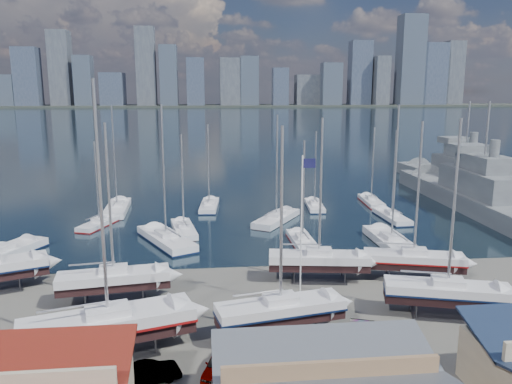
{
  "coord_description": "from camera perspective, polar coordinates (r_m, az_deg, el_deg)",
  "views": [
    {
      "loc": [
        -6.48,
        -49.48,
        18.03
      ],
      "look_at": [
        -0.5,
        8.0,
        6.37
      ],
      "focal_mm": 35.0,
      "sensor_mm": 36.0,
      "label": 1
    }
  ],
  "objects": [
    {
      "name": "sailboat_moored_4",
      "position": [
        65.72,
        -8.24,
        -4.34
      ],
      "size": [
        3.89,
        9.15,
        13.39
      ],
      "rotation": [
        0.0,
        0.0,
        1.73
      ],
      "color": "black",
      "rests_on": "water"
    },
    {
      "name": "naval_ship_east",
      "position": [
        83.99,
        24.29,
        -0.85
      ],
      "size": [
        8.94,
        48.58,
        18.36
      ],
      "rotation": [
        0.0,
        0.0,
        1.55
      ],
      "color": "slate",
      "rests_on": "water"
    },
    {
      "name": "car_d",
      "position": [
        36.86,
        11.83,
        -16.78
      ],
      "size": [
        3.84,
        5.7,
        1.53
      ],
      "primitive_type": "imported",
      "rotation": [
        0.0,
        0.0,
        -0.35
      ],
      "color": "gray",
      "rests_on": "ground"
    },
    {
      "name": "sailboat_moored_7",
      "position": [
        70.18,
        2.36,
        -3.21
      ],
      "size": [
        8.01,
        10.34,
        15.7
      ],
      "rotation": [
        0.0,
        0.0,
        1.01
      ],
      "color": "black",
      "rests_on": "water"
    },
    {
      "name": "flagpole",
      "position": [
        41.49,
        5.35,
        -3.28
      ],
      "size": [
        1.14,
        0.12,
        12.99
      ],
      "color": "white",
      "rests_on": "ground"
    },
    {
      "name": "sailboat_cradle_6",
      "position": [
        51.02,
        17.57,
        -7.41
      ],
      "size": [
        9.86,
        5.03,
        15.39
      ],
      "rotation": [
        0.0,
        0.0,
        -0.26
      ],
      "color": "#2D2D33",
      "rests_on": "ground"
    },
    {
      "name": "sailboat_moored_6",
      "position": [
        60.2,
        5.33,
        -5.76
      ],
      "size": [
        2.64,
        8.81,
        13.1
      ],
      "rotation": [
        0.0,
        0.0,
        1.59
      ],
      "color": "black",
      "rests_on": "water"
    },
    {
      "name": "water",
      "position": [
        350.01,
        -4.93,
        8.39
      ],
      "size": [
        1400.0,
        600.0,
        0.4
      ],
      "primitive_type": "cube",
      "color": "#182838",
      "rests_on": "ground"
    },
    {
      "name": "sailboat_cradle_4",
      "position": [
        48.91,
        7.2,
        -7.74
      ],
      "size": [
        9.88,
        4.02,
        15.69
      ],
      "rotation": [
        0.0,
        0.0,
        -0.14
      ],
      "color": "#2D2D33",
      "rests_on": "ground"
    },
    {
      "name": "sailboat_moored_1",
      "position": [
        71.33,
        -17.47,
        -3.51
      ],
      "size": [
        4.99,
        8.38,
        12.11
      ],
      "rotation": [
        0.0,
        0.0,
        1.21
      ],
      "color": "black",
      "rests_on": "water"
    },
    {
      "name": "naval_ship_west",
      "position": [
        101.79,
        22.6,
        1.28
      ],
      "size": [
        9.91,
        42.43,
        17.78
      ],
      "rotation": [
        0.0,
        0.0,
        1.65
      ],
      "color": "slate",
      "rests_on": "water"
    },
    {
      "name": "sailboat_moored_2",
      "position": [
        78.89,
        -15.57,
        -1.99
      ],
      "size": [
        3.59,
        11.23,
        16.77
      ],
      "rotation": [
        0.0,
        0.0,
        1.61
      ],
      "color": "black",
      "rests_on": "water"
    },
    {
      "name": "sailboat_moored_8",
      "position": [
        78.95,
        6.7,
        -1.64
      ],
      "size": [
        3.08,
        8.59,
        12.59
      ],
      "rotation": [
        0.0,
        0.0,
        1.48
      ],
      "color": "black",
      "rests_on": "water"
    },
    {
      "name": "sailboat_cradle_3",
      "position": [
        38.18,
        2.81,
        -13.33
      ],
      "size": [
        10.07,
        4.62,
        15.73
      ],
      "rotation": [
        0.0,
        0.0,
        0.2
      ],
      "color": "#2D2D33",
      "rests_on": "ground"
    },
    {
      "name": "car_a",
      "position": [
        34.27,
        -4.05,
        -18.93
      ],
      "size": [
        3.0,
        4.66,
        1.48
      ],
      "primitive_type": "imported",
      "rotation": [
        0.0,
        0.0,
        -0.31
      ],
      "color": "gray",
      "rests_on": "ground"
    },
    {
      "name": "skyline",
      "position": [
        603.6,
        -6.24,
        13.35
      ],
      "size": [
        639.14,
        43.8,
        107.69
      ],
      "color": "#475166",
      "rests_on": "far_shore"
    },
    {
      "name": "sailboat_moored_11",
      "position": [
        83.72,
        13.02,
        -1.11
      ],
      "size": [
        2.99,
        8.87,
        13.06
      ],
      "rotation": [
        0.0,
        0.0,
        1.51
      ],
      "color": "black",
      "rests_on": "water"
    },
    {
      "name": "sailboat_moored_10",
      "position": [
        74.14,
        15.24,
        -2.83
      ],
      "size": [
        2.9,
        9.06,
        13.39
      ],
      "rotation": [
        0.0,
        0.0,
        1.61
      ],
      "color": "black",
      "rests_on": "water"
    },
    {
      "name": "sailboat_moored_9",
      "position": [
        61.63,
        15.2,
        -5.7
      ],
      "size": [
        3.42,
        11.57,
        17.39
      ],
      "rotation": [
        0.0,
        0.0,
        1.59
      ],
      "color": "black",
      "rests_on": "water"
    },
    {
      "name": "car_c",
      "position": [
        35.49,
        9.11,
        -18.02
      ],
      "size": [
        3.86,
        5.37,
        1.36
      ],
      "primitive_type": "imported",
      "rotation": [
        0.0,
        0.0,
        -0.37
      ],
      "color": "gray",
      "rests_on": "ground"
    },
    {
      "name": "sailboat_cradle_2",
      "position": [
        45.62,
        -15.92,
        -9.55
      ],
      "size": [
        9.78,
        3.96,
        15.55
      ],
      "rotation": [
        0.0,
        0.0,
        0.14
      ],
      "color": "#2D2D33",
      "rests_on": "ground"
    },
    {
      "name": "far_shore",
      "position": [
        609.75,
        -5.41,
        9.77
      ],
      "size": [
        1400.0,
        80.0,
        2.2
      ],
      "primitive_type": "cube",
      "color": "#2D332D",
      "rests_on": "ground"
    },
    {
      "name": "sailboat_moored_3",
      "position": [
        61.47,
        -10.23,
        -5.53
      ],
      "size": [
        8.09,
        11.88,
        17.4
      ],
      "rotation": [
        0.0,
        0.0,
        2.03
      ],
      "color": "black",
      "rests_on": "water"
    },
    {
      "name": "sailboat_cradle_1",
      "position": [
        36.98,
        -16.5,
        -14.41
      ],
      "size": [
        12.26,
        6.65,
        18.85
      ],
      "rotation": [
        0.0,
        0.0,
        0.3
      ],
      "color": "#2D2D33",
      "rests_on": "ground"
    },
    {
      "name": "car_b",
      "position": [
        34.04,
        -12.14,
        -19.57
      ],
      "size": [
        4.21,
        2.62,
        1.31
      ],
      "primitive_type": "imported",
      "rotation": [
        0.0,
        0.0,
        1.91
      ],
      "color": "gray",
      "rests_on": "ground"
    },
    {
      "name": "ground",
      "position": [
        43.88,
        3.16,
        -12.87
      ],
      "size": [
        1400.0,
        1400.0,
        0.0
      ],
      "primitive_type": "plane",
      "color": "#605E59",
      "rests_on": "ground"
    },
    {
      "name": "sailboat_cradle_5",
      "position": [
        43.99,
        21.01,
        -10.66
      ],
      "size": [
        10.33,
        5.44,
        16.07
      ],
      "rotation": [
        0.0,
        0.0,
        -0.28
      ],
      "color": "#2D2D33",
      "rests_on": "ground"
    },
    {
      "name": "sailboat_moored_5",
      "position": [
        78.57,
        -5.36,
        -1.68
      ],
      "size": [
        3.38,
        9.4,
        13.77
      ],
      "rotation": [
        0.0,
        0.0,
        1.48
      ],
      "color": "black",
      "rests_on": "water"
    }
  ]
}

